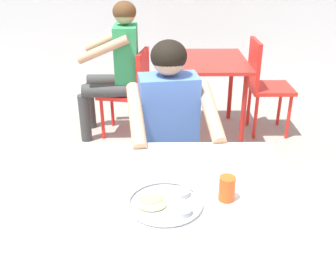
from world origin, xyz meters
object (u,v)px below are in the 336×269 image
Objects in this scene: table_foreground at (155,208)px; patron_background at (117,59)px; drinking_cup at (227,188)px; chair_foreground at (167,147)px; diner_foreground at (171,128)px; table_background_red at (203,70)px; thali_tray at (165,203)px; chair_red_right at (263,81)px; chair_red_left at (131,88)px.

patron_background is at bearing 100.25° from table_foreground.
drinking_cup is 0.08× the size of patron_background.
table_foreground is 0.31m from drinking_cup.
diner_foreground is (0.02, -0.22, 0.24)m from chair_foreground.
thali_tray is at bearing -99.09° from table_background_red.
diner_foreground is (-0.21, 0.76, -0.09)m from drinking_cup.
chair_foreground is (-0.23, 0.98, -0.33)m from drinking_cup.
chair_red_right is (0.57, 0.02, -0.11)m from table_background_red.
drinking_cup is at bearing -72.88° from patron_background.
diner_foreground is 1.46× the size of chair_red_left.
chair_red_left is 1.24m from chair_red_right.
thali_tray is 2.91× the size of drinking_cup.
patron_background reaches higher than table_background_red.
table_foreground is at bearing -93.35° from chair_foreground.
chair_red_right reaches higher than chair_red_left.
thali_tray is at bearing -79.00° from patron_background.
drinking_cup reaches higher than table_background_red.
drinking_cup is 1.06m from chair_foreground.
diner_foreground is at bearing -71.86° from patron_background.
chair_red_left is 0.91× the size of chair_red_right.
chair_red_right is at bearing 58.40° from diner_foreground.
table_background_red is at bearing 79.49° from table_foreground.
chair_red_right is (0.97, 2.17, -0.15)m from table_foreground.
patron_background is at bearing 108.14° from diner_foreground.
drinking_cup reaches higher than table_foreground.
table_background_red is 0.79m from patron_background.
drinking_cup is 0.12× the size of table_background_red.
table_foreground is 1.40× the size of table_background_red.
patron_background is (-0.79, -0.00, 0.10)m from table_background_red.
chair_red_left is (-0.32, 1.19, 0.00)m from chair_foreground.
table_background_red is at bearing 74.14° from chair_foreground.
thali_tray is 2.26m from table_background_red.
diner_foreground is at bearing 105.18° from drinking_cup.
thali_tray is at bearing -171.53° from drinking_cup.
drinking_cup is 2.33m from chair_red_right.
patron_background reaches higher than chair_red_right.
chair_foreground reaches higher than table_background_red.
diner_foreground is 1.32× the size of chair_red_right.
thali_tray is at bearing -59.45° from table_foreground.
chair_red_left is (-0.67, -0.02, -0.16)m from table_background_red.
table_background_red is (0.40, 2.15, -0.04)m from table_foreground.
chair_red_left is at bearing -178.21° from table_background_red.
chair_foreground is at bearing -69.85° from patron_background.
chair_red_right is 1.38m from patron_background.
chair_red_right is at bearing 53.37° from chair_foreground.
patron_background is at bearing 107.12° from drinking_cup.
table_foreground is 0.96m from chair_foreground.
table_foreground is at bearing 172.62° from drinking_cup.
patron_background reaches higher than diner_foreground.
patron_background reaches higher than table_foreground.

